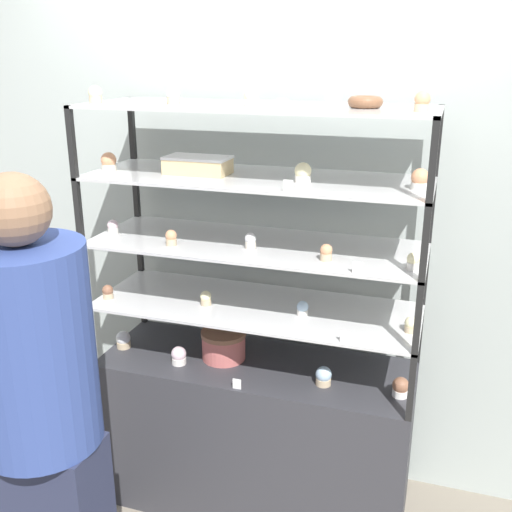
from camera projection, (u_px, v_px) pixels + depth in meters
The scene contains 37 objects.
ground_plane at pixel (256, 498), 2.90m from camera, with size 20.00×20.00×0.00m, color gray.
back_wall at pixel (282, 219), 2.84m from camera, with size 8.00×0.05×2.60m.
display_base at pixel (256, 433), 2.78m from camera, with size 1.38×0.50×0.74m.
display_riser_lower at pixel (256, 308), 2.58m from camera, with size 1.38×0.50×0.28m.
display_riser_middle at pixel (256, 247), 2.49m from camera, with size 1.38×0.50×0.28m.
display_riser_upper at pixel (256, 181), 2.40m from camera, with size 1.38×0.50×0.28m.
display_riser_top at pixel (256, 109), 2.31m from camera, with size 1.38×0.50×0.28m.
layer_cake_centerpiece at pixel (224, 344), 2.69m from camera, with size 0.20×0.20×0.13m.
sheet_cake_frosted at pixel (198, 165), 2.44m from camera, with size 0.26×0.15×0.07m.
cupcake_0 at pixel (123, 340), 2.79m from camera, with size 0.07×0.07×0.08m.
cupcake_1 at pixel (179, 356), 2.64m from camera, with size 0.07×0.07×0.08m.
cupcake_2 at pixel (324, 376), 2.47m from camera, with size 0.07×0.07×0.08m.
cupcake_3 at pixel (401, 387), 2.39m from camera, with size 0.07×0.07×0.08m.
price_tag_0 at pixel (237, 384), 2.45m from camera, with size 0.04×0.00×0.04m.
cupcake_4 at pixel (108, 292), 2.63m from camera, with size 0.05×0.05×0.06m.
cupcake_5 at pixel (206, 298), 2.57m from camera, with size 0.05×0.05×0.06m.
cupcake_6 at pixel (303, 309), 2.46m from camera, with size 0.05×0.05×0.06m.
cupcake_7 at pixel (411, 325), 2.32m from camera, with size 0.05×0.05×0.06m.
price_tag_1 at pixel (345, 337), 2.23m from camera, with size 0.04×0.00×0.04m.
cupcake_8 at pixel (113, 227), 2.59m from camera, with size 0.05×0.05×0.07m.
cupcake_9 at pixel (171, 238), 2.45m from camera, with size 0.05×0.05×0.07m.
cupcake_10 at pixel (250, 241), 2.41m from camera, with size 0.05×0.05×0.07m.
cupcake_11 at pixel (326, 252), 2.27m from camera, with size 0.05×0.05×0.07m.
cupcake_12 at pixel (413, 261), 2.17m from camera, with size 0.05×0.05×0.07m.
price_tag_2 at pixel (358, 268), 2.13m from camera, with size 0.04×0.00×0.04m.
cupcake_13 at pixel (109, 162), 2.51m from camera, with size 0.06×0.06×0.08m.
cupcake_14 at pixel (303, 173), 2.28m from camera, with size 0.06×0.06×0.08m.
cupcake_15 at pixel (420, 180), 2.16m from camera, with size 0.06×0.06×0.08m.
price_tag_3 at pixel (288, 186), 2.12m from camera, with size 0.04×0.00×0.04m.
cupcake_16 at pixel (95, 95), 2.38m from camera, with size 0.05×0.05×0.07m.
cupcake_17 at pixel (173, 95), 2.34m from camera, with size 0.05×0.05×0.07m.
cupcake_18 at pixel (251, 97), 2.24m from camera, with size 0.05×0.05×0.07m.
cupcake_19 at pixel (333, 100), 2.10m from camera, with size 0.05×0.05×0.07m.
cupcake_20 at pixel (422, 102), 2.03m from camera, with size 0.05×0.05×0.07m.
price_tag_4 at pixel (282, 105), 2.04m from camera, with size 0.04×0.00×0.04m.
donut_glazed at pixel (365, 102), 2.18m from camera, with size 0.13×0.13×0.04m.
customer_figure at pixel (40, 409), 2.00m from camera, with size 0.40×0.40×1.72m.
Camera 1 is at (0.73, -2.25, 2.04)m, focal length 42.00 mm.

